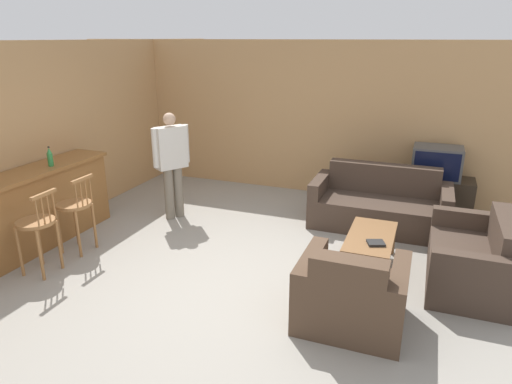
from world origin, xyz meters
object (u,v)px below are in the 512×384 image
object	(u,v)px
armchair_near	(351,296)
bar_chair_near	(37,228)
bottle	(50,157)
bar_chair_mid	(75,210)
coffee_table	(370,240)
book_on_table	(376,243)
tv_unit	(433,195)
tv	(437,162)
loveseat_right	(474,260)
person_by_window	(172,160)
couch_far	(380,206)

from	to	relation	value
armchair_near	bar_chair_near	bearing A→B (deg)	-175.91
bottle	bar_chair_mid	bearing A→B (deg)	-22.83
bar_chair_near	armchair_near	xyz separation A→B (m)	(3.55, 0.25, -0.26)
bottle	coffee_table	bearing A→B (deg)	9.15
bar_chair_near	book_on_table	xyz separation A→B (m)	(3.65, 1.26, -0.13)
bottle	book_on_table	xyz separation A→B (m)	(4.16, 0.43, -0.72)
tv_unit	tv	xyz separation A→B (m)	(0.00, -0.00, 0.53)
bar_chair_near	coffee_table	distance (m)	3.87
loveseat_right	tv	distance (m)	2.30
person_by_window	bar_chair_near	bearing A→B (deg)	-104.84
bar_chair_near	coffee_table	world-z (taller)	bar_chair_near
bar_chair_near	tv	distance (m)	5.62
coffee_table	book_on_table	world-z (taller)	book_on_table
bar_chair_near	loveseat_right	size ratio (longest dim) A/B	0.71
tv	person_by_window	bearing A→B (deg)	-156.36
loveseat_right	book_on_table	xyz separation A→B (m)	(-1.04, -0.23, 0.13)
bar_chair_near	bar_chair_mid	distance (m)	0.62
bar_chair_mid	book_on_table	bearing A→B (deg)	10.08
bar_chair_mid	loveseat_right	xyz separation A→B (m)	(4.69, 0.88, -0.27)
armchair_near	book_on_table	world-z (taller)	armchair_near
bar_chair_near	bottle	size ratio (longest dim) A/B	3.86
coffee_table	bar_chair_mid	bearing A→B (deg)	-166.23
bar_chair_near	couch_far	distance (m)	4.54
person_by_window	book_on_table	bearing A→B (deg)	-14.66
couch_far	tv	distance (m)	1.21
person_by_window	couch_far	bearing A→B (deg)	14.73
bar_chair_near	loveseat_right	world-z (taller)	bar_chair_near
bar_chair_mid	coffee_table	bearing A→B (deg)	13.77
armchair_near	tv_unit	xyz separation A→B (m)	(0.68, 3.44, -0.02)
book_on_table	loveseat_right	bearing A→B (deg)	12.46
bar_chair_near	tv	world-z (taller)	tv
bar_chair_near	armchair_near	world-z (taller)	bar_chair_near
couch_far	armchair_near	size ratio (longest dim) A/B	1.94
bottle	book_on_table	distance (m)	4.25
tv_unit	person_by_window	size ratio (longest dim) A/B	0.73
tv	armchair_near	bearing A→B (deg)	-101.20
tv	person_by_window	size ratio (longest dim) A/B	0.44
bar_chair_near	loveseat_right	distance (m)	4.93
couch_far	tv	bearing A→B (deg)	49.34
bottle	person_by_window	size ratio (longest dim) A/B	0.16
armchair_near	coffee_table	size ratio (longest dim) A/B	0.92
bar_chair_near	bar_chair_mid	xyz separation A→B (m)	(0.00, 0.62, 0.00)
bottle	bar_chair_near	bearing A→B (deg)	-58.29
bar_chair_near	person_by_window	size ratio (longest dim) A/B	0.63
bar_chair_mid	bottle	bearing A→B (deg)	157.17
tv_unit	bottle	distance (m)	5.61
armchair_near	person_by_window	bearing A→B (deg)	148.77
armchair_near	book_on_table	xyz separation A→B (m)	(0.10, 1.01, 0.13)
person_by_window	bar_chair_mid	bearing A→B (deg)	-110.65
bar_chair_near	book_on_table	distance (m)	3.86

